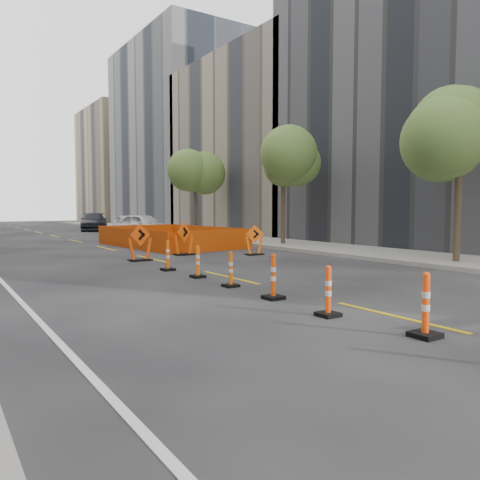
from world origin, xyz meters
TOP-DOWN VIEW (x-y plane):
  - ground_plane at (0.00, 0.00)m, footprint 140.00×140.00m
  - sidewalk_right at (9.00, 12.00)m, footprint 4.00×90.00m
  - bld_right_b at (17.00, 9.40)m, footprint 12.00×14.00m
  - bld_right_c at (17.00, 23.80)m, footprint 12.00×16.00m
  - bld_right_d at (17.00, 40.20)m, footprint 12.00×18.00m
  - bld_right_e at (17.00, 58.60)m, footprint 12.00×14.00m
  - tree_r_a at (8.40, 2.00)m, footprint 2.80×2.80m
  - tree_r_b at (8.40, 12.00)m, footprint 2.80×2.80m
  - tree_r_c at (8.40, 22.00)m, footprint 2.80×2.80m
  - channelizer_1 at (-0.80, -3.19)m, footprint 0.42×0.42m
  - channelizer_2 at (-1.07, -1.26)m, footprint 0.39×0.39m
  - channelizer_3 at (-0.92, 0.66)m, footprint 0.41×0.41m
  - channelizer_4 at (-0.86, 2.59)m, footprint 0.37×0.37m
  - channelizer_5 at (-0.80, 4.52)m, footprint 0.38×0.38m
  - channelizer_6 at (-0.90, 6.44)m, footprint 0.40×0.40m
  - chevron_sign_left at (-0.62, 9.62)m, footprint 1.07×0.77m
  - chevron_sign_center at (1.80, 10.66)m, footprint 1.12×0.92m
  - chevron_sign_right at (4.40, 8.99)m, footprint 1.02×0.82m
  - safety_fence at (3.39, 15.51)m, footprint 5.41×8.49m
  - parked_car_near at (5.19, 24.01)m, footprint 3.63×5.24m
  - parked_car_mid at (6.03, 29.16)m, footprint 2.05×4.41m
  - parked_car_far at (4.80, 34.68)m, footprint 3.72×5.87m

SIDE VIEW (x-z plane):
  - ground_plane at x=0.00m, z-range 0.00..0.00m
  - sidewalk_right at x=9.00m, z-range 0.00..0.15m
  - channelizer_4 at x=-0.86m, z-range 0.00..0.94m
  - channelizer_5 at x=-0.80m, z-range 0.00..0.96m
  - channelizer_2 at x=-1.07m, z-range 0.00..0.99m
  - channelizer_6 at x=-0.90m, z-range 0.00..1.02m
  - safety_fence at x=3.39m, z-range 0.00..1.02m
  - channelizer_3 at x=-0.92m, z-range 0.00..1.05m
  - channelizer_1 at x=-0.80m, z-range 0.00..1.07m
  - chevron_sign_right at x=4.40m, z-range 0.00..1.33m
  - parked_car_mid at x=6.03m, z-range 0.00..1.40m
  - chevron_sign_center at x=1.80m, z-range 0.00..1.45m
  - chevron_sign_left at x=-0.62m, z-range 0.00..1.47m
  - parked_car_far at x=4.80m, z-range 0.00..1.58m
  - parked_car_near at x=5.19m, z-range 0.00..1.66m
  - tree_r_a at x=8.40m, z-range 1.55..7.50m
  - tree_r_b at x=8.40m, z-range 1.55..7.50m
  - tree_r_c at x=8.40m, z-range 1.55..7.50m
  - bld_right_c at x=17.00m, z-range 0.00..14.00m
  - bld_right_e at x=17.00m, z-range 0.00..16.00m
  - bld_right_d at x=17.00m, z-range 0.00..20.00m
  - bld_right_b at x=17.00m, z-range 0.00..24.00m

